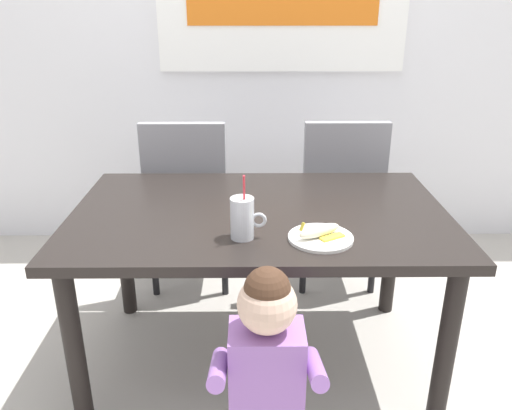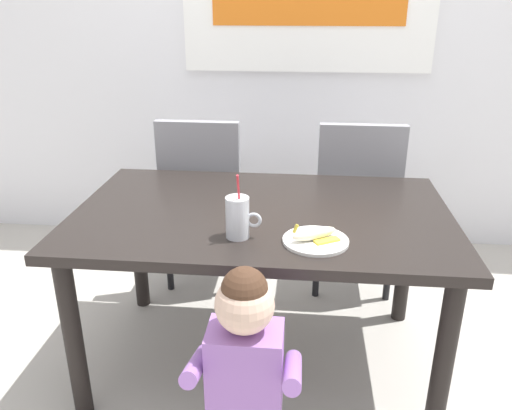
# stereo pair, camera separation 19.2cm
# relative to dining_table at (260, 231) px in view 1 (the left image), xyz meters

# --- Properties ---
(ground_plane) EXTENTS (24.00, 24.00, 0.00)m
(ground_plane) POSITION_rel_dining_table_xyz_m (0.00, 0.00, -0.64)
(ground_plane) COLOR #B7B2A8
(back_wall) EXTENTS (6.40, 0.17, 2.90)m
(back_wall) POSITION_rel_dining_table_xyz_m (0.00, 1.36, 0.81)
(back_wall) COLOR silver
(back_wall) RESTS_ON ground
(dining_table) EXTENTS (1.50, 0.93, 0.73)m
(dining_table) POSITION_rel_dining_table_xyz_m (0.00, 0.00, 0.00)
(dining_table) COLOR black
(dining_table) RESTS_ON ground
(dining_chair_left) EXTENTS (0.44, 0.45, 0.96)m
(dining_chair_left) POSITION_rel_dining_table_xyz_m (-0.37, 0.65, -0.10)
(dining_chair_left) COLOR gray
(dining_chair_left) RESTS_ON ground
(dining_chair_right) EXTENTS (0.44, 0.44, 0.96)m
(dining_chair_right) POSITION_rel_dining_table_xyz_m (0.44, 0.66, -0.10)
(dining_chair_right) COLOR gray
(dining_chair_right) RESTS_ON ground
(toddler_standing) EXTENTS (0.33, 0.24, 0.84)m
(toddler_standing) POSITION_rel_dining_table_xyz_m (0.01, -0.67, -0.11)
(toddler_standing) COLOR #3F4760
(toddler_standing) RESTS_ON ground
(milk_cup) EXTENTS (0.13, 0.09, 0.25)m
(milk_cup) POSITION_rel_dining_table_xyz_m (-0.06, -0.25, 0.16)
(milk_cup) COLOR silver
(milk_cup) RESTS_ON dining_table
(snack_plate) EXTENTS (0.23, 0.23, 0.01)m
(snack_plate) POSITION_rel_dining_table_xyz_m (0.21, -0.27, 0.10)
(snack_plate) COLOR white
(snack_plate) RESTS_ON dining_table
(peeled_banana) EXTENTS (0.18, 0.14, 0.07)m
(peeled_banana) POSITION_rel_dining_table_xyz_m (0.21, -0.27, 0.12)
(peeled_banana) COLOR #F4EAC6
(peeled_banana) RESTS_ON snack_plate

